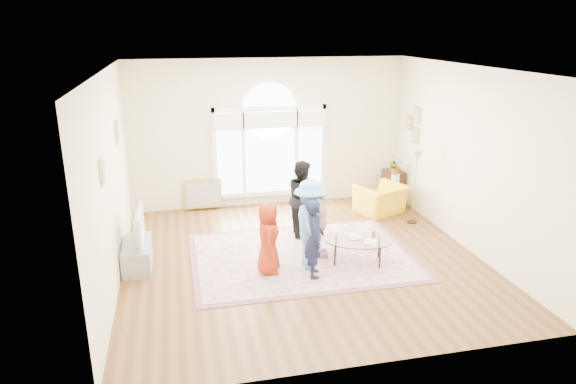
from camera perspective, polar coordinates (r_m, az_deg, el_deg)
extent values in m
plane|color=#543317|center=(8.93, 1.61, -7.40)|extent=(6.00, 6.00, 0.00)
plane|color=beige|center=(11.23, -2.07, 6.52)|extent=(6.00, 0.00, 6.00)
plane|color=beige|center=(5.67, 9.17, -5.39)|extent=(6.00, 0.00, 6.00)
plane|color=beige|center=(8.19, -19.09, 1.19)|extent=(0.00, 6.00, 6.00)
plane|color=beige|center=(9.54, 19.48, 3.44)|extent=(0.00, 6.00, 6.00)
plane|color=white|center=(8.10, 1.81, 13.52)|extent=(6.00, 6.00, 0.00)
cube|color=white|center=(11.53, -1.95, -0.10)|extent=(2.50, 0.08, 0.10)
cube|color=white|center=(11.09, -2.06, 9.27)|extent=(2.50, 0.08, 0.10)
cube|color=white|center=(11.12, -8.21, 4.13)|extent=(0.10, 0.08, 2.00)
cube|color=white|center=(11.55, 3.97, 4.79)|extent=(0.10, 0.08, 2.00)
cube|color=#C6E2FF|center=(11.15, -6.54, 4.23)|extent=(0.55, 0.02, 1.80)
cube|color=#C6E2FF|center=(11.47, 2.41, 4.72)|extent=(0.55, 0.02, 1.80)
cube|color=#C6E2FF|center=(11.28, -2.01, 4.49)|extent=(1.10, 0.02, 1.80)
cylinder|color=#C6E2FF|center=(11.10, -2.06, 9.01)|extent=(1.20, 0.02, 1.20)
cube|color=white|center=(11.18, -4.95, 4.31)|extent=(0.07, 0.04, 1.80)
cube|color=white|center=(11.38, 0.91, 4.63)|extent=(0.07, 0.04, 1.80)
cube|color=white|center=(10.93, -6.63, 7.80)|extent=(0.65, 0.12, 0.35)
cube|color=white|center=(11.05, -1.97, 8.03)|extent=(1.20, 0.12, 0.35)
cube|color=white|center=(11.25, 2.56, 8.20)|extent=(0.65, 0.12, 0.35)
cube|color=tan|center=(9.34, -18.49, 6.39)|extent=(0.03, 0.34, 0.40)
cube|color=#ADA38E|center=(9.33, -18.38, 6.40)|extent=(0.01, 0.28, 0.34)
cube|color=tan|center=(7.23, -19.96, 2.22)|extent=(0.03, 0.30, 0.36)
cube|color=#ADA38E|center=(7.22, -19.81, 2.23)|extent=(0.01, 0.24, 0.30)
cube|color=tan|center=(11.20, 14.18, 8.30)|extent=(0.03, 0.28, 0.34)
cube|color=#ADA38E|center=(11.19, 14.09, 8.30)|extent=(0.01, 0.22, 0.28)
cube|color=tan|center=(11.27, 14.01, 6.15)|extent=(0.03, 0.28, 0.34)
cube|color=#ADA38E|center=(11.26, 13.93, 6.15)|extent=(0.01, 0.22, 0.28)
cube|color=tan|center=(11.54, 13.33, 7.58)|extent=(0.03, 0.26, 0.32)
cube|color=#ADA38E|center=(11.53, 13.25, 7.58)|extent=(0.01, 0.20, 0.26)
cube|color=beige|center=(9.00, 1.57, -7.13)|extent=(3.60, 2.60, 0.02)
cube|color=#834C58|center=(9.00, 1.57, -7.15)|extent=(3.80, 2.80, 0.01)
cube|color=gray|center=(8.92, -16.39, -6.72)|extent=(0.45, 1.00, 0.42)
imported|color=black|center=(8.74, -16.67, -3.80)|extent=(0.13, 0.97, 0.56)
cube|color=#54EEE2|center=(8.73, -16.08, -3.76)|extent=(0.02, 0.80, 0.45)
ellipsoid|color=silver|center=(8.70, 7.76, -5.34)|extent=(1.34, 1.09, 0.02)
cylinder|color=black|center=(8.99, 10.05, -6.12)|extent=(0.03, 0.03, 0.40)
cylinder|color=black|center=(8.98, 5.34, -5.95)|extent=(0.03, 0.03, 0.40)
cylinder|color=black|center=(8.61, 10.16, -7.26)|extent=(0.03, 0.03, 0.40)
cylinder|color=black|center=(8.59, 5.23, -7.07)|extent=(0.03, 0.03, 0.40)
imported|color=#B2A58C|center=(8.74, 6.73, -5.02)|extent=(0.22, 0.29, 0.03)
imported|color=#B2A58C|center=(8.62, 8.46, -5.45)|extent=(0.33, 0.36, 0.02)
cylinder|color=#BB4F20|center=(8.78, 9.49, -4.71)|extent=(0.07, 0.07, 0.12)
imported|color=yellow|center=(11.10, 10.29, -0.81)|extent=(1.19, 1.13, 0.62)
cube|color=black|center=(11.95, 11.61, 0.68)|extent=(0.40, 0.50, 0.70)
cylinder|color=black|center=(10.80, 13.60, -3.25)|extent=(0.20, 0.20, 0.02)
cylinder|color=#AC8036|center=(10.59, 13.86, 0.11)|extent=(0.02, 0.02, 1.35)
cone|color=#CCB284|center=(10.39, 14.16, 3.92)|extent=(0.30, 0.30, 0.22)
cylinder|color=white|center=(11.71, 11.72, 0.32)|extent=(0.20, 0.20, 0.70)
imported|color=#33722D|center=(11.57, 11.88, 2.85)|extent=(0.36, 0.32, 0.37)
cube|color=tan|center=(11.40, -9.32, -1.90)|extent=(0.80, 0.14, 0.62)
imported|color=#A32B12|center=(8.21, -2.20, -5.15)|extent=(0.45, 0.62, 1.17)
imported|color=#161B3A|center=(8.07, 2.96, -5.18)|extent=(0.38, 0.51, 1.27)
imported|color=black|center=(9.67, 1.64, -0.65)|extent=(0.60, 0.75, 1.44)
imported|color=#EFAFC2|center=(8.78, 3.56, -3.29)|extent=(0.43, 0.78, 1.26)
imported|color=#64A3F1|center=(8.32, 2.51, -3.62)|extent=(0.56, 0.97, 1.49)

